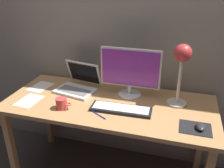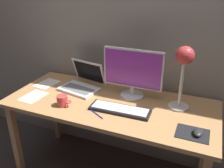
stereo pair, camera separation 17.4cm
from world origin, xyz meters
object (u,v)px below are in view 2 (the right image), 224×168
(laptop, at_px, (84,81))
(coffee_mug, at_px, (62,101))
(pen, at_px, (97,114))
(monitor, at_px, (133,72))
(keyboard_main, at_px, (120,109))
(mouse, at_px, (198,132))
(desk_lamp, at_px, (184,65))

(laptop, relative_size, coffee_mug, 3.17)
(coffee_mug, xyz_separation_m, pen, (0.29, -0.02, -0.04))
(monitor, bearing_deg, pen, -110.91)
(keyboard_main, relative_size, pen, 3.17)
(mouse, bearing_deg, pen, -177.70)
(laptop, height_order, coffee_mug, laptop)
(mouse, bearing_deg, coffee_mug, -179.52)
(mouse, relative_size, pen, 0.69)
(monitor, relative_size, keyboard_main, 1.06)
(monitor, relative_size, desk_lamp, 1.01)
(laptop, relative_size, desk_lamp, 0.79)
(mouse, xyz_separation_m, coffee_mug, (-0.96, -0.01, 0.02))
(desk_lamp, height_order, pen, desk_lamp)
(desk_lamp, height_order, mouse, desk_lamp)
(desk_lamp, relative_size, mouse, 4.85)
(desk_lamp, relative_size, coffee_mug, 4.00)
(keyboard_main, xyz_separation_m, coffee_mug, (-0.42, -0.09, 0.03))
(desk_lamp, bearing_deg, pen, -147.85)
(monitor, bearing_deg, keyboard_main, -91.79)
(keyboard_main, bearing_deg, desk_lamp, 29.07)
(coffee_mug, distance_m, pen, 0.29)
(coffee_mug, bearing_deg, monitor, 38.55)
(desk_lamp, bearing_deg, mouse, -61.39)
(laptop, height_order, desk_lamp, desk_lamp)
(monitor, relative_size, coffee_mug, 4.05)
(keyboard_main, height_order, mouse, mouse)
(keyboard_main, height_order, laptop, laptop)
(laptop, bearing_deg, desk_lamp, -2.68)
(keyboard_main, distance_m, mouse, 0.55)
(monitor, distance_m, coffee_mug, 0.58)
(monitor, bearing_deg, mouse, -32.05)
(keyboard_main, distance_m, coffee_mug, 0.43)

